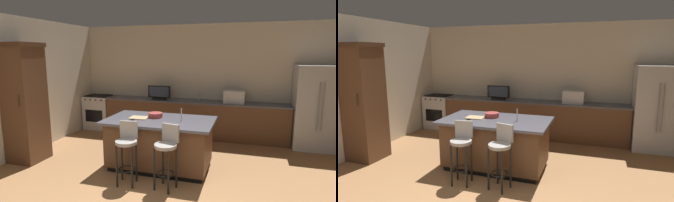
% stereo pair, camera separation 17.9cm
% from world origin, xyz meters
% --- Properties ---
extents(wall_back, '(6.80, 0.12, 2.79)m').
position_xyz_m(wall_back, '(0.00, 4.63, 1.39)').
color(wall_back, beige).
rests_on(wall_back, ground_plane).
extents(wall_left, '(0.12, 5.03, 2.79)m').
position_xyz_m(wall_left, '(-3.20, 2.31, 1.39)').
color(wall_left, beige).
rests_on(wall_left, ground_plane).
extents(counter_back, '(4.54, 0.62, 0.90)m').
position_xyz_m(counter_back, '(-0.09, 4.25, 0.45)').
color(counter_back, brown).
rests_on(counter_back, ground_plane).
extents(kitchen_island, '(1.92, 1.10, 0.90)m').
position_xyz_m(kitchen_island, '(-0.27, 2.18, 0.46)').
color(kitchen_island, black).
rests_on(kitchen_island, ground_plane).
extents(refrigerator, '(0.90, 0.81, 1.82)m').
position_xyz_m(refrigerator, '(2.64, 4.17, 0.91)').
color(refrigerator, '#B7BABF').
rests_on(refrigerator, ground_plane).
extents(range_oven, '(0.73, 0.63, 0.92)m').
position_xyz_m(range_oven, '(-2.73, 4.25, 0.46)').
color(range_oven, '#B7BABF').
rests_on(range_oven, ground_plane).
extents(cabinet_tower, '(0.63, 0.64, 2.26)m').
position_xyz_m(cabinet_tower, '(-2.83, 1.79, 1.17)').
color(cabinet_tower, brown).
rests_on(cabinet_tower, ground_plane).
extents(microwave, '(0.48, 0.36, 0.30)m').
position_xyz_m(microwave, '(0.91, 4.25, 1.05)').
color(microwave, '#B7BABF').
rests_on(microwave, counter_back).
extents(tv_monitor, '(0.58, 0.16, 0.35)m').
position_xyz_m(tv_monitor, '(-0.95, 4.20, 1.07)').
color(tv_monitor, black).
rests_on(tv_monitor, counter_back).
extents(sink_faucet_back, '(0.02, 0.02, 0.24)m').
position_xyz_m(sink_faucet_back, '(0.04, 4.35, 1.02)').
color(sink_faucet_back, '#B2B2B7').
rests_on(sink_faucet_back, counter_back).
extents(sink_faucet_island, '(0.02, 0.02, 0.22)m').
position_xyz_m(sink_faucet_island, '(0.13, 2.18, 1.01)').
color(sink_faucet_island, '#B2B2B7').
rests_on(sink_faucet_island, kitchen_island).
extents(bar_stool_left, '(0.34, 0.36, 1.00)m').
position_xyz_m(bar_stool_left, '(-0.56, 1.44, 0.61)').
color(bar_stool_left, gray).
rests_on(bar_stool_left, ground_plane).
extents(bar_stool_right, '(0.35, 0.37, 1.00)m').
position_xyz_m(bar_stool_right, '(0.08, 1.47, 0.60)').
color(bar_stool_right, gray).
rests_on(bar_stool_right, ground_plane).
extents(fruit_bowl, '(0.26, 0.26, 0.08)m').
position_xyz_m(fruit_bowl, '(-0.39, 2.31, 0.95)').
color(fruit_bowl, '#993833').
rests_on(fruit_bowl, kitchen_island).
extents(cell_phone, '(0.07, 0.15, 0.01)m').
position_xyz_m(cell_phone, '(-0.71, 2.04, 0.91)').
color(cell_phone, black).
rests_on(cell_phone, kitchen_island).
extents(tv_remote, '(0.11, 0.17, 0.02)m').
position_xyz_m(tv_remote, '(-0.37, 2.27, 0.91)').
color(tv_remote, black).
rests_on(tv_remote, kitchen_island).
extents(cutting_board, '(0.34, 0.27, 0.02)m').
position_xyz_m(cutting_board, '(-0.65, 2.15, 0.91)').
color(cutting_board, tan).
rests_on(cutting_board, kitchen_island).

